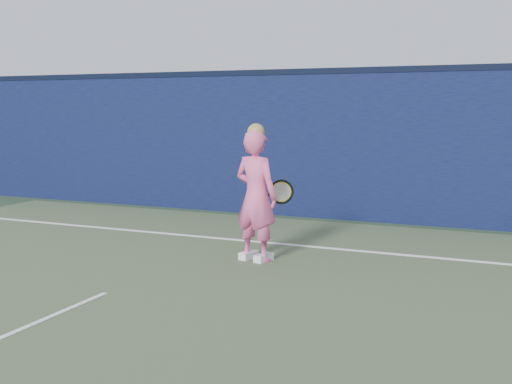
% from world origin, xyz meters
% --- Properties ---
extents(ground, '(80.00, 80.00, 0.00)m').
position_xyz_m(ground, '(0.00, 0.00, 0.00)').
color(ground, '#2B4128').
rests_on(ground, ground).
extents(backstop_wall, '(24.00, 0.40, 2.50)m').
position_xyz_m(backstop_wall, '(0.00, 6.50, 1.25)').
color(backstop_wall, '#0C1036').
rests_on(backstop_wall, ground).
extents(wall_cap, '(24.00, 0.42, 0.10)m').
position_xyz_m(wall_cap, '(0.00, 6.50, 2.55)').
color(wall_cap, black).
rests_on(wall_cap, backstop_wall).
extents(player, '(0.68, 0.53, 1.74)m').
position_xyz_m(player, '(0.85, 2.99, 0.84)').
color(player, pink).
rests_on(player, ground).
extents(racket, '(0.61, 0.19, 0.33)m').
position_xyz_m(racket, '(0.97, 3.47, 0.82)').
color(racket, black).
rests_on(racket, ground).
extents(court_lines, '(11.00, 12.04, 0.01)m').
position_xyz_m(court_lines, '(0.00, -0.33, 0.01)').
color(court_lines, white).
rests_on(court_lines, court_surface).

